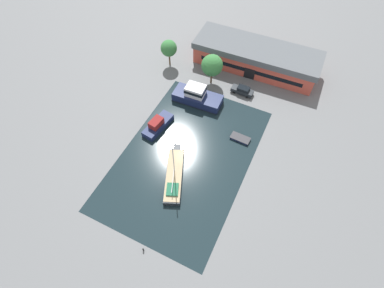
# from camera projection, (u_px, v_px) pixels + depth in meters

# --- Properties ---
(ground_plane) EXTENTS (440.00, 440.00, 0.00)m
(ground_plane) POSITION_uv_depth(u_px,v_px,m) (186.00, 157.00, 55.40)
(ground_plane) COLOR slate
(water_canal) EXTENTS (22.42, 34.48, 0.01)m
(water_canal) POSITION_uv_depth(u_px,v_px,m) (186.00, 157.00, 55.40)
(water_canal) COLOR #19282D
(water_canal) RESTS_ON ground
(warehouse_building) EXTENTS (28.47, 10.13, 5.30)m
(warehouse_building) POSITION_uv_depth(u_px,v_px,m) (256.00, 57.00, 67.87)
(warehouse_building) COLOR #C64C3D
(warehouse_building) RESTS_ON ground
(quay_tree_near_building) EXTENTS (4.61, 4.61, 7.11)m
(quay_tree_near_building) POSITION_uv_depth(u_px,v_px,m) (212.00, 65.00, 63.03)
(quay_tree_near_building) COLOR brown
(quay_tree_near_building) RESTS_ON ground
(quay_tree_by_water) EXTENTS (3.68, 3.68, 6.39)m
(quay_tree_by_water) POSITION_uv_depth(u_px,v_px,m) (169.00, 48.00, 66.75)
(quay_tree_by_water) COLOR brown
(quay_tree_by_water) RESTS_ON ground
(parked_car) EXTENTS (4.83, 1.93, 1.76)m
(parked_car) POSITION_uv_depth(u_px,v_px,m) (242.00, 90.00, 64.26)
(parked_car) COLOR #1E2328
(parked_car) RESTS_ON ground
(sailboat_moored) EXTENTS (6.78, 11.87, 12.00)m
(sailboat_moored) POSITION_uv_depth(u_px,v_px,m) (174.00, 175.00, 52.56)
(sailboat_moored) COLOR #23282D
(sailboat_moored) RESTS_ON water_canal
(motor_cruiser) EXTENTS (10.49, 4.59, 3.98)m
(motor_cruiser) POSITION_uv_depth(u_px,v_px,m) (197.00, 96.00, 62.45)
(motor_cruiser) COLOR #19234C
(motor_cruiser) RESTS_ON water_canal
(small_dinghy) EXTENTS (3.84, 1.95, 0.50)m
(small_dinghy) POSITION_uv_depth(u_px,v_px,m) (240.00, 138.00, 57.61)
(small_dinghy) COLOR #19234C
(small_dinghy) RESTS_ON water_canal
(cabin_boat) EXTENTS (3.57, 7.45, 2.55)m
(cabin_boat) POSITION_uv_depth(u_px,v_px,m) (158.00, 125.00, 58.71)
(cabin_boat) COLOR #19234C
(cabin_boat) RESTS_ON water_canal
(mooring_bollard) EXTENTS (0.25, 0.25, 0.77)m
(mooring_bollard) POSITION_uv_depth(u_px,v_px,m) (143.00, 250.00, 45.32)
(mooring_bollard) COLOR black
(mooring_bollard) RESTS_ON ground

